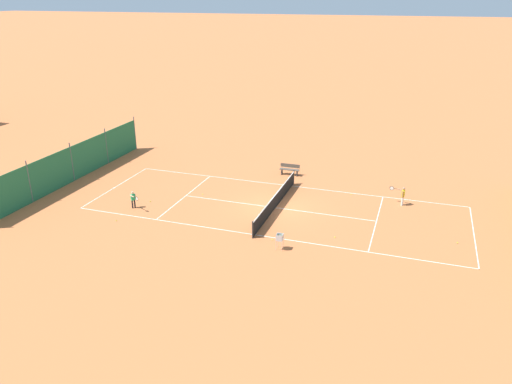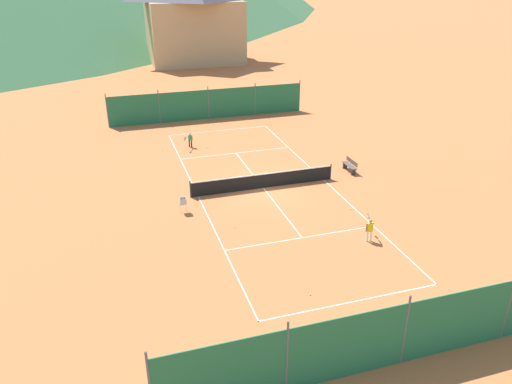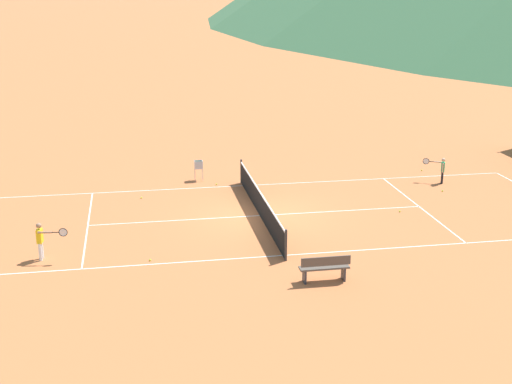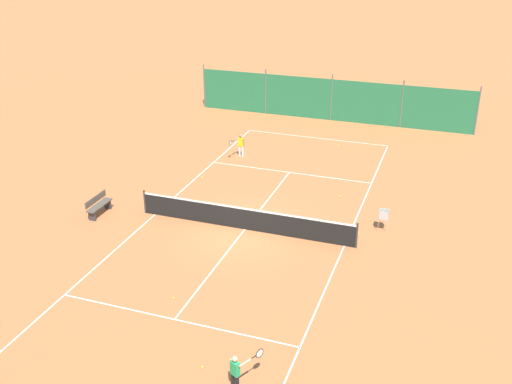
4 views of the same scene
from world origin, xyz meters
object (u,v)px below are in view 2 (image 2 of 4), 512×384
Objects in this scene: tennis_ball_by_net_left at (310,295)px; tennis_ball_service_box at (208,147)px; tennis_ball_alley_left at (235,227)px; alpine_chalet at (194,18)px; tennis_net at (263,181)px; tennis_ball_near_corner at (350,209)px; tennis_ball_mid_court at (197,205)px; tennis_ball_alley_right at (163,150)px; courtside_bench at (350,165)px; ball_hopper at (183,202)px; tennis_ball_by_net_right at (247,157)px; player_near_baseline at (370,228)px; player_far_baseline at (190,139)px.

tennis_ball_by_net_left is 1.00× the size of tennis_ball_service_box.
alpine_chalet is at bearing 81.34° from tennis_ball_alley_left.
tennis_net is 11.06m from tennis_ball_by_net_left.
tennis_ball_near_corner is 1.00× the size of tennis_ball_mid_court.
tennis_net is at bearing -95.54° from alpine_chalet.
tennis_ball_alley_right is 0.04× the size of courtside_bench.
tennis_ball_mid_court is (-8.23, 3.16, 0.00)m from tennis_ball_near_corner.
tennis_net is 8.37m from tennis_ball_service_box.
tennis_ball_near_corner is (3.81, -4.28, -0.47)m from tennis_net.
courtside_bench is at bearing 12.49° from ball_hopper.
tennis_ball_alley_right is at bearing 98.92° from tennis_ball_alley_left.
tennis_ball_by_net_right is 16.47m from tennis_ball_by_net_left.
tennis_ball_mid_court is 1.00× the size of tennis_ball_by_net_left.
tennis_ball_near_corner is 5.68m from courtside_bench.
alpine_chalet reaches higher than player_near_baseline.
tennis_ball_near_corner is (0.73, 3.38, -0.69)m from player_near_baseline.
tennis_ball_near_corner is at bearing 0.96° from tennis_ball_alley_left.
player_near_baseline is 18.77× the size of tennis_ball_by_net_left.
player_near_baseline is 17.38m from player_far_baseline.
tennis_ball_by_net_left is 0.04× the size of courtside_bench.
ball_hopper is (-9.10, 2.48, 0.63)m from tennis_ball_near_corner.
player_far_baseline reaches higher than tennis_ball_service_box.
courtside_bench is (6.34, 0.78, -0.05)m from tennis_net.
alpine_chalet is at bearing 77.94° from ball_hopper.
tennis_ball_by_net_right is at bearing 108.69° from tennis_ball_near_corner.
tennis_ball_alley_left and tennis_ball_by_net_right have the same top height.
tennis_ball_near_corner and tennis_ball_alley_left have the same top height.
tennis_ball_by_net_right is 0.01× the size of alpine_chalet.
courtside_bench is at bearing -38.44° from tennis_ball_by_net_right.
alpine_chalet is (7.08, 46.48, 5.79)m from tennis_ball_alley_left.
player_far_baseline is at bearing 159.53° from tennis_ball_service_box.
player_far_baseline is at bearing 77.44° from ball_hopper.
courtside_bench is at bearing 10.03° from tennis_ball_mid_court.
tennis_ball_alley_right is 1.00× the size of tennis_ball_service_box.
tennis_ball_alley_right is (-5.04, 8.62, -0.47)m from tennis_net.
tennis_ball_alley_right is 19.89m from tennis_ball_by_net_left.
tennis_net reaches higher than courtside_bench.
tennis_ball_mid_court is (-4.96, -6.51, 0.00)m from tennis_ball_by_net_right.
tennis_ball_by_net_left is at bearing -89.26° from tennis_ball_service_box.
player_near_baseline reaches higher than tennis_ball_service_box.
tennis_ball_near_corner is 1.00× the size of tennis_ball_alley_right.
player_near_baseline reaches higher than tennis_ball_mid_court.
tennis_net is at bearing 82.22° from tennis_ball_by_net_left.
alpine_chalet is (0.27, 46.37, 5.79)m from tennis_ball_near_corner.
tennis_net reaches higher than tennis_ball_by_net_left.
tennis_ball_mid_court is 0.07× the size of ball_hopper.
tennis_ball_alley_left is at bearing -98.66° from alpine_chalet.
tennis_ball_mid_court is (-4.42, -1.12, -0.47)m from tennis_net.
player_near_baseline is 18.77× the size of tennis_ball_alley_left.
tennis_ball_service_box is (-4.82, 15.83, -0.69)m from player_near_baseline.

